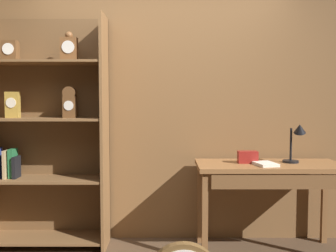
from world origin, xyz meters
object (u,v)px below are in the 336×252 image
object	(u,v)px
desk_lamp	(295,139)
toolbox_small	(246,157)
bookshelf	(39,135)
open_repair_manual	(264,164)
workbench	(269,175)

from	to	relation	value
desk_lamp	toolbox_small	size ratio (longest dim) A/B	2.12
desk_lamp	bookshelf	bearing A→B (deg)	176.40
desk_lamp	toolbox_small	distance (m)	0.47
bookshelf	desk_lamp	xyz separation A→B (m)	(2.36, -0.15, -0.02)
open_repair_manual	bookshelf	bearing A→B (deg)	159.05
desk_lamp	open_repair_manual	distance (m)	0.39
open_repair_manual	desk_lamp	bearing A→B (deg)	8.50
bookshelf	desk_lamp	world-z (taller)	bookshelf
bookshelf	desk_lamp	size ratio (longest dim) A/B	5.77
workbench	bookshelf	bearing A→B (deg)	174.74
workbench	desk_lamp	distance (m)	0.41
workbench	desk_lamp	bearing A→B (deg)	10.74
desk_lamp	toolbox_small	xyz separation A→B (m)	(-0.44, 0.00, -0.16)
open_repair_manual	toolbox_small	bearing A→B (deg)	122.48
open_repair_manual	workbench	bearing A→B (deg)	37.41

